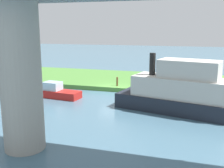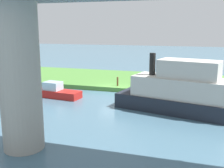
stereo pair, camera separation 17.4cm
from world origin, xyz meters
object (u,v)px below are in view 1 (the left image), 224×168
at_px(bridge_pylon, 21,78).
at_px(skiff_small, 3,83).
at_px(person_on_bank, 159,80).
at_px(motorboat_red, 57,92).
at_px(pontoon_yellow, 177,91).
at_px(mooring_post, 117,81).

distance_m(bridge_pylon, skiff_small, 18.34).
relative_size(person_on_bank, motorboat_red, 0.28).
height_order(pontoon_yellow, motorboat_red, pontoon_yellow).
height_order(person_on_bank, mooring_post, person_on_bank).
bearing_deg(skiff_small, person_on_bank, -165.85).
relative_size(bridge_pylon, skiff_small, 1.70).
bearing_deg(bridge_pylon, mooring_post, -94.01).
xyz_separation_m(bridge_pylon, motorboat_red, (3.97, -11.35, -3.68)).
bearing_deg(bridge_pylon, motorboat_red, -70.73).
relative_size(bridge_pylon, mooring_post, 8.20).
bearing_deg(bridge_pylon, person_on_bank, -107.92).
height_order(mooring_post, pontoon_yellow, pontoon_yellow).
bearing_deg(mooring_post, skiff_small, 12.65).
bearing_deg(motorboat_red, skiff_small, -13.38).
bearing_deg(motorboat_red, person_on_bank, -146.47).
distance_m(bridge_pylon, motorboat_red, 12.57).
relative_size(bridge_pylon, pontoon_yellow, 0.84).
bearing_deg(bridge_pylon, skiff_small, -47.65).
xyz_separation_m(mooring_post, pontoon_yellow, (-6.99, 6.23, 0.80)).
relative_size(motorboat_red, skiff_small, 0.98).
xyz_separation_m(person_on_bank, skiff_small, (17.86, 4.50, -0.62)).
bearing_deg(pontoon_yellow, bridge_pylon, 50.97).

